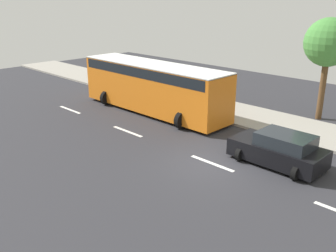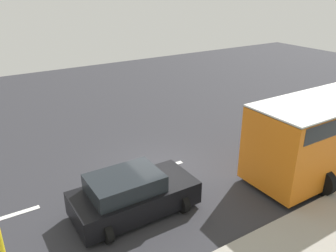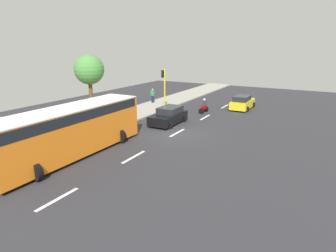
{
  "view_description": "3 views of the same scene",
  "coord_description": "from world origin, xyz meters",
  "views": [
    {
      "loc": [
        -12.45,
        -9.5,
        7.23
      ],
      "look_at": [
        -0.35,
        2.47,
        1.28
      ],
      "focal_mm": 40.17,
      "sensor_mm": 36.0,
      "label": 1
    },
    {
      "loc": [
        10.64,
        -6.19,
        7.19
      ],
      "look_at": [
        -0.91,
        1.07,
        1.4
      ],
      "focal_mm": 36.19,
      "sensor_mm": 36.0,
      "label": 2
    },
    {
      "loc": [
        -10.32,
        19.88,
        6.9
      ],
      "look_at": [
        -0.17,
        1.83,
        1.06
      ],
      "focal_mm": 30.77,
      "sensor_mm": 36.0,
      "label": 3
    }
  ],
  "objects": [
    {
      "name": "lane_stripe_far_south",
      "position": [
        0.0,
        12.0,
        0.01
      ],
      "size": [
        0.2,
        2.4,
        0.01
      ],
      "primitive_type": "cube",
      "color": "white",
      "rests_on": "ground"
    },
    {
      "name": "lane_stripe_south",
      "position": [
        0.0,
        6.0,
        0.01
      ],
      "size": [
        0.2,
        2.4,
        0.01
      ],
      "primitive_type": "cube",
      "color": "white",
      "rests_on": "ground"
    },
    {
      "name": "car_black",
      "position": [
        2.01,
        -2.16,
        0.71
      ],
      "size": [
        2.35,
        4.15,
        1.52
      ],
      "color": "black",
      "rests_on": "ground"
    },
    {
      "name": "lane_stripe_north",
      "position": [
        0.0,
        -6.0,
        0.01
      ],
      "size": [
        0.2,
        2.4,
        0.01
      ],
      "primitive_type": "cube",
      "color": "white",
      "rests_on": "ground"
    },
    {
      "name": "ground_plane",
      "position": [
        0.0,
        0.0,
        -0.05
      ],
      "size": [
        40.0,
        60.0,
        0.1
      ],
      "primitive_type": "cube",
      "color": "#2D2D33"
    },
    {
      "name": "lane_stripe_mid",
      "position": [
        0.0,
        0.0,
        0.01
      ],
      "size": [
        0.2,
        2.4,
        0.01
      ],
      "primitive_type": "cube",
      "color": "white",
      "rests_on": "ground"
    }
  ]
}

